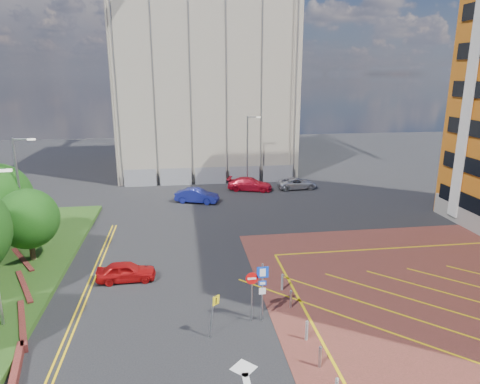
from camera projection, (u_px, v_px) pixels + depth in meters
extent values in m
plane|color=black|center=(256.00, 332.00, 21.26)|extent=(140.00, 140.00, 0.00)
cube|color=maroon|center=(15.00, 376.00, 17.87)|extent=(1.25, 4.56, 0.40)
cube|color=maroon|center=(23.00, 324.00, 21.55)|extent=(1.86, 4.43, 0.40)
cube|color=maroon|center=(24.00, 288.00, 25.20)|extent=(2.29, 4.27, 0.40)
cube|color=maroon|center=(23.00, 261.00, 28.83)|extent=(2.69, 4.06, 0.40)
cylinder|color=#3D2B1C|center=(32.00, 247.00, 28.66)|extent=(0.36, 0.36, 1.80)
sphere|color=#143A0D|center=(28.00, 219.00, 28.13)|extent=(4.00, 4.00, 4.00)
cylinder|color=#3D2B1C|center=(1.00, 231.00, 31.06)|extent=(0.36, 0.36, 2.20)
cube|color=silver|center=(6.00, 170.00, 19.47)|extent=(0.50, 0.15, 0.12)
cylinder|color=#9EA0A8|center=(20.00, 195.00, 29.61)|extent=(0.16, 0.16, 8.00)
cylinder|color=#9EA0A8|center=(22.00, 139.00, 28.66)|extent=(1.20, 0.10, 0.10)
cube|color=silver|center=(31.00, 139.00, 28.75)|extent=(0.50, 0.15, 0.12)
cylinder|color=#9EA0A8|center=(247.00, 152.00, 47.46)|extent=(0.16, 0.16, 8.00)
cylinder|color=#9EA0A8|center=(253.00, 117.00, 46.51)|extent=(1.20, 0.10, 0.10)
cube|color=silver|center=(258.00, 117.00, 46.60)|extent=(0.50, 0.15, 0.12)
cylinder|color=#9EA0A8|center=(262.00, 293.00, 21.86)|extent=(0.10, 0.10, 3.20)
cube|color=#0B3BC6|center=(263.00, 272.00, 21.52)|extent=(0.60, 0.04, 0.60)
cube|color=white|center=(263.00, 273.00, 21.50)|extent=(0.30, 0.02, 0.42)
cube|color=#0B3BC6|center=(262.00, 283.00, 21.68)|extent=(0.40, 0.04, 0.25)
cube|color=white|center=(263.00, 283.00, 21.66)|extent=(0.28, 0.02, 0.14)
cube|color=white|center=(262.00, 291.00, 21.80)|extent=(0.35, 0.04, 0.35)
cylinder|color=#9EA0A8|center=(252.00, 298.00, 21.85)|extent=(0.08, 0.08, 2.70)
cylinder|color=red|center=(252.00, 278.00, 21.53)|extent=(0.64, 0.04, 0.64)
cube|color=white|center=(252.00, 279.00, 21.50)|extent=(0.44, 0.02, 0.10)
cylinder|color=#9EA0A8|center=(212.00, 317.00, 20.56)|extent=(0.31, 0.08, 2.20)
cube|color=yellow|center=(216.00, 300.00, 20.32)|extent=(0.38, 0.38, 0.49)
cylinder|color=#9EA0A8|center=(320.00, 358.00, 18.58)|extent=(0.14, 0.14, 0.90)
cylinder|color=black|center=(307.00, 331.00, 20.49)|extent=(0.14, 0.14, 0.90)
cylinder|color=#9EA0A8|center=(291.00, 300.00, 23.36)|extent=(0.14, 0.14, 0.90)
cylinder|color=black|center=(282.00, 283.00, 25.26)|extent=(0.14, 0.14, 0.90)
cube|color=#AFA28F|center=(204.00, 85.00, 56.51)|extent=(21.20, 19.20, 22.00)
cube|color=#CD9612|center=(217.00, 38.00, 57.09)|extent=(0.90, 0.90, 34.00)
cube|color=gray|center=(219.00, 175.00, 49.76)|extent=(21.60, 0.06, 2.00)
imported|color=#B50F10|center=(126.00, 271.00, 26.42)|extent=(3.62, 1.53, 1.22)
imported|color=navy|center=(197.00, 196.00, 42.55)|extent=(4.53, 2.86, 1.41)
imported|color=red|center=(250.00, 184.00, 47.05)|extent=(5.26, 3.35, 1.42)
imported|color=#A9A9B0|center=(297.00, 183.00, 47.71)|extent=(4.52, 2.23, 1.23)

